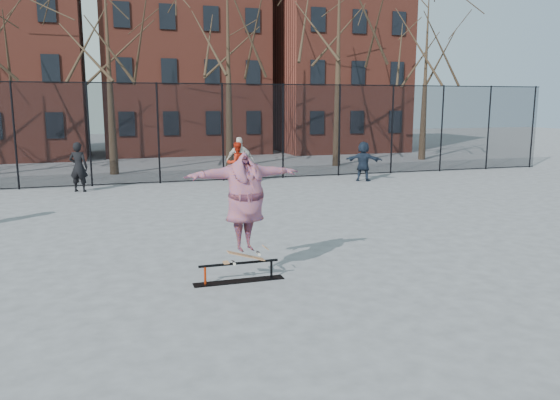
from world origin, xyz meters
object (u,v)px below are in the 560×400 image
object	(u,v)px
bystander_navy	(363,161)
bystander_red	(237,163)
skater	(245,209)
skate_rail	(239,274)
bystander_black	(79,167)
bystander_white	(240,160)
skateboard	(246,259)

from	to	relation	value
bystander_navy	bystander_red	bearing A→B (deg)	26.80
bystander_red	skater	bearing A→B (deg)	68.05
skate_rail	bystander_black	world-z (taller)	bystander_black
bystander_black	bystander_red	size ratio (longest dim) A/B	1.09
skate_rail	skater	distance (m)	1.21
bystander_red	bystander_white	xyz separation A→B (m)	(0.16, 0.09, 0.10)
skate_rail	bystander_black	size ratio (longest dim) A/B	0.92
skate_rail	skateboard	world-z (taller)	skateboard
skater	bystander_black	bearing A→B (deg)	97.22
skate_rail	skateboard	size ratio (longest dim) A/B	2.21
bystander_black	bystander_white	distance (m)	6.07
skater	bystander_white	bearing A→B (deg)	68.30
skateboard	bystander_white	size ratio (longest dim) A/B	0.41
skate_rail	bystander_red	xyz separation A→B (m)	(2.68, 11.79, 0.69)
skater	bystander_navy	xyz separation A→B (m)	(7.74, 11.05, -0.53)
skate_rail	skateboard	bearing A→B (deg)	0.00
skater	bystander_red	world-z (taller)	skater
bystander_navy	skater	bearing A→B (deg)	89.93
skater	bystander_white	distance (m)	12.19
bystander_red	bystander_navy	bearing A→B (deg)	162.11
bystander_red	skate_rail	bearing A→B (deg)	67.42
skate_rail	bystander_black	bearing A→B (deg)	105.48
skate_rail	skater	xyz separation A→B (m)	(0.13, -0.00, 1.21)
skate_rail	bystander_red	bearing A→B (deg)	77.19
skater	bystander_red	xyz separation A→B (m)	(2.55, 11.79, -0.52)
bystander_red	skateboard	bearing A→B (deg)	68.05
bystander_black	bystander_red	bearing A→B (deg)	-157.29
skate_rail	bystander_white	world-z (taller)	bystander_white
bystander_black	bystander_navy	xyz separation A→B (m)	(11.10, -0.60, -0.09)
skater	bystander_red	size ratio (longest dim) A/B	1.32
skateboard	bystander_black	size ratio (longest dim) A/B	0.42
skateboard	bystander_navy	distance (m)	13.50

